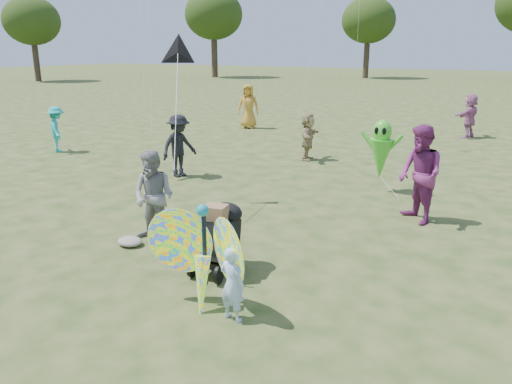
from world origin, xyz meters
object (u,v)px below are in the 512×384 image
Objects in this scene: crowd_i at (57,129)px; child_girl at (232,284)px; crowd_j at (470,116)px; adult_man at (154,196)px; crowd_d at (308,136)px; crowd_b at (179,146)px; crowd_e at (420,175)px; crowd_g at (248,106)px; alien_kite at (381,152)px; jogging_stroller at (219,233)px; butterfly_kite at (203,259)px.

child_girl is at bearing -172.09° from crowd_i.
crowd_j is (0.86, 15.96, 0.34)m from child_girl.
adult_man reaches higher than crowd_d.
crowd_b reaches higher than child_girl.
crowd_d is 5.97m from crowd_e.
crowd_g is (-4.76, 4.60, 0.21)m from crowd_d.
crowd_i is at bearing -129.37° from crowd_g.
crowd_d is 0.84× the size of alien_kite.
crowd_e is (6.38, -0.64, 0.14)m from crowd_b.
crowd_j is at bearing -40.38° from crowd_d.
crowd_i is 1.37× the size of jogging_stroller.
butterfly_kite is at bearing -79.89° from crowd_g.
crowd_e is 1.04× the size of crowd_g.
butterfly_kite is 1.00× the size of alien_kite.
alien_kite is (10.68, 0.47, 0.22)m from crowd_i.
crowd_i is at bearing -32.27° from crowd_j.
crowd_b is 11.96m from crowd_j.
crowd_e is 12.59m from crowd_g.
crowd_g reaches higher than crowd_i.
crowd_e is 2.21m from alien_kite.
crowd_i is (-11.95, 1.33, -0.22)m from crowd_e.
child_girl is at bearing -172.98° from crowd_d.
crowd_d is at bearing 105.13° from butterfly_kite.
alien_kite is at bearing 55.92° from adult_man.
adult_man is at bearing -24.82° from child_girl.
crowd_e is 1.29× the size of crowd_i.
crowd_j is at bearing -15.86° from crowd_b.
crowd_i is 15.07m from crowd_j.
crowd_i is at bearing 148.70° from butterfly_kite.
adult_man is 1.09× the size of crowd_i.
jogging_stroller is 5.70m from alien_kite.
crowd_b is 0.89× the size of crowd_g.
crowd_e is (1.24, 4.97, 0.47)m from child_girl.
adult_man is at bearing 153.03° from jogging_stroller.
crowd_i is 11.95m from butterfly_kite.
crowd_e is at bearing -147.98° from crowd_i.
crowd_j reaches higher than crowd_i.
butterfly_kite reaches higher than crowd_d.
crowd_j is (-0.38, 10.98, -0.14)m from crowd_e.
crowd_b is 7.21m from butterfly_kite.
crowd_b is at bearing 122.97° from jogging_stroller.
crowd_g is at bearing 137.57° from alien_kite.
alien_kite is (0.47, 6.68, 0.27)m from butterfly_kite.
alien_kite is at bearing -62.98° from crowd_b.
crowd_d is 0.97× the size of crowd_i.
crowd_g is 14.36m from jogging_stroller.
child_girl is 7.62m from crowd_b.
crowd_d is at bearing -61.67° from crowd_g.
crowd_b reaches higher than jogging_stroller.
crowd_d is 7.76m from crowd_j.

